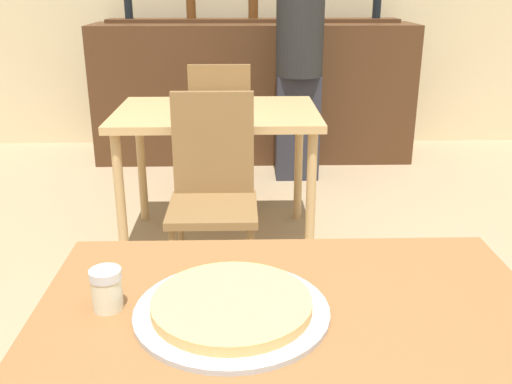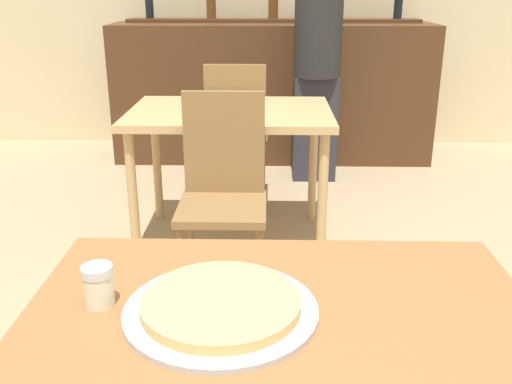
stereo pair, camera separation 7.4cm
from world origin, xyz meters
name	(u,v)px [view 2 (the right image)]	position (x,y,z in m)	size (l,w,h in m)	color
dining_table_near	(281,364)	(0.00, 0.00, 0.67)	(1.11, 0.89, 0.75)	brown
dining_table_far	(230,126)	(-0.24, 2.05, 0.68)	(1.09, 0.77, 0.77)	tan
bar_counter	(272,93)	(0.00, 3.77, 0.55)	(2.60, 0.56, 1.11)	#4C2D19
bar_back_shelf	(272,15)	(-0.01, 3.91, 1.17)	(2.39, 0.24, 0.34)	#4C2D19
chair_far_side_front	(223,183)	(-0.24, 1.50, 0.54)	(0.40, 0.40, 0.95)	olive
chair_far_side_back	(236,127)	(-0.24, 2.60, 0.54)	(0.40, 0.40, 0.95)	olive
pizza_tray	(221,306)	(-0.13, 0.07, 0.77)	(0.42, 0.42, 0.04)	#B7B7BC
cheese_shaker	(98,285)	(-0.40, 0.10, 0.80)	(0.07, 0.07, 0.09)	beige
person_standing	(317,62)	(0.32, 3.19, 0.88)	(0.34, 0.34, 1.63)	#2D2D38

